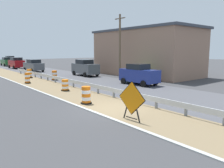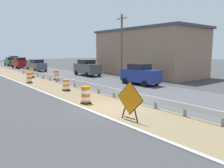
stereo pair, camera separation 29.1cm
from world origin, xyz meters
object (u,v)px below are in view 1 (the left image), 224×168
at_px(car_mid_far_lane, 85,68).
at_px(traffic_barrel_mid, 54,76).
at_px(traffic_barrel_farther, 29,74).
at_px(utility_pole_near, 120,46).
at_px(traffic_barrel_far, 27,78).
at_px(car_trailing_near_lane, 139,74).
at_px(car_trailing_far_lane, 34,65).
at_px(car_lead_far_lane, 16,63).
at_px(warning_sign_diamond, 132,100).
at_px(car_lead_near_lane, 7,62).
at_px(traffic_barrel_nearest, 86,96).
at_px(car_distant_a, 10,60).
at_px(traffic_barrel_close, 65,86).

bearing_deg(car_mid_far_lane, traffic_barrel_mid, -72.21).
height_order(traffic_barrel_farther, utility_pole_near, utility_pole_near).
bearing_deg(utility_pole_near, traffic_barrel_far, 164.54).
bearing_deg(car_trailing_near_lane, traffic_barrel_mid, -150.98).
bearing_deg(car_trailing_far_lane, car_lead_far_lane, 0.19).
distance_m(car_trailing_near_lane, car_mid_far_lane, 10.34).
height_order(warning_sign_diamond, car_mid_far_lane, car_mid_far_lane).
relative_size(traffic_barrel_mid, traffic_barrel_far, 1.00).
distance_m(warning_sign_diamond, traffic_barrel_mid, 17.04).
height_order(traffic_barrel_far, car_lead_near_lane, car_lead_near_lane).
relative_size(traffic_barrel_nearest, traffic_barrel_far, 1.02).
bearing_deg(car_trailing_far_lane, car_lead_near_lane, -2.31).
distance_m(car_lead_near_lane, utility_pole_near, 33.33).
xyz_separation_m(traffic_barrel_far, car_trailing_near_lane, (8.58, -8.17, 0.55)).
bearing_deg(warning_sign_diamond, car_trailing_far_lane, -106.02).
bearing_deg(car_trailing_far_lane, traffic_barrel_far, 155.35).
distance_m(traffic_barrel_far, car_distant_a, 39.64).
distance_m(warning_sign_diamond, traffic_barrel_farther, 20.80).
xyz_separation_m(traffic_barrel_close, traffic_barrel_far, (-1.05, 6.56, 0.07)).
bearing_deg(traffic_barrel_mid, warning_sign_diamond, -102.09).
bearing_deg(traffic_barrel_farther, warning_sign_diamond, -95.54).
height_order(warning_sign_diamond, car_lead_near_lane, warning_sign_diamond).
distance_m(traffic_barrel_farther, car_trailing_near_lane, 14.47).
relative_size(traffic_barrel_mid, car_mid_far_lane, 0.25).
bearing_deg(traffic_barrel_farther, car_trailing_near_lane, -61.97).
bearing_deg(traffic_barrel_close, utility_pole_near, 20.97).
bearing_deg(car_trailing_near_lane, warning_sign_diamond, -49.93).
relative_size(traffic_barrel_nearest, car_distant_a, 0.28).
relative_size(car_lead_near_lane, car_trailing_far_lane, 0.97).
xyz_separation_m(traffic_barrel_nearest, car_lead_far_lane, (5.07, 33.02, 0.55)).
xyz_separation_m(traffic_barrel_far, car_mid_far_lane, (8.64, 2.17, 0.60)).
bearing_deg(traffic_barrel_mid, car_distant_a, 82.47).
bearing_deg(utility_pole_near, car_trailing_near_lane, -110.58).
bearing_deg(utility_pole_near, warning_sign_diamond, -129.26).
height_order(traffic_barrel_mid, utility_pole_near, utility_pole_near).
relative_size(traffic_barrel_far, utility_pole_near, 0.14).
height_order(car_mid_far_lane, car_distant_a, car_mid_far_lane).
relative_size(warning_sign_diamond, traffic_barrel_farther, 1.76).
distance_m(warning_sign_diamond, car_trailing_far_lane, 29.57).
distance_m(traffic_barrel_mid, traffic_barrel_far, 3.39).
height_order(traffic_barrel_mid, car_lead_near_lane, car_lead_near_lane).
xyz_separation_m(car_lead_far_lane, utility_pole_near, (5.55, -24.24, 3.01)).
distance_m(car_lead_far_lane, car_trailing_far_lane, 8.39).
xyz_separation_m(traffic_barrel_close, car_lead_near_lane, (4.32, 36.42, 0.55)).
xyz_separation_m(car_lead_near_lane, car_trailing_far_lane, (-0.03, -16.92, 0.01)).
distance_m(traffic_barrel_nearest, car_trailing_near_lane, 9.36).
bearing_deg(traffic_barrel_close, traffic_barrel_nearest, -102.44).
relative_size(warning_sign_diamond, car_trailing_near_lane, 0.48).
bearing_deg(car_trailing_far_lane, traffic_barrel_farther, 154.69).
distance_m(car_mid_far_lane, utility_pole_near, 6.19).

